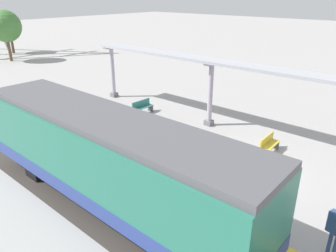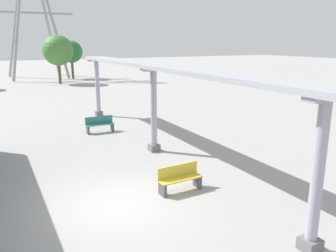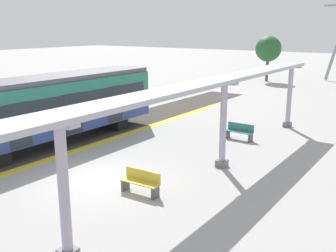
{
  "view_description": "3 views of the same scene",
  "coord_description": "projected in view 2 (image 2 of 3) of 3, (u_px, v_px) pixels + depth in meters",
  "views": [
    {
      "loc": [
        -11.49,
        -5.55,
        7.24
      ],
      "look_at": [
        -0.37,
        4.1,
        1.11
      ],
      "focal_mm": 34.45,
      "sensor_mm": 36.0,
      "label": 1
    },
    {
      "loc": [
        -2.94,
        -9.14,
        4.79
      ],
      "look_at": [
        2.27,
        0.77,
        2.01
      ],
      "focal_mm": 36.6,
      "sensor_mm": 36.0,
      "label": 2
    },
    {
      "loc": [
        10.58,
        -10.23,
        5.8
      ],
      "look_at": [
        1.31,
        2.99,
        1.74
      ],
      "focal_mm": 41.8,
      "sensor_mm": 36.0,
      "label": 3
    }
  ],
  "objects": [
    {
      "name": "electricity_pylon",
      "position": [
        32.0,
        4.0,
        43.45
      ],
      "size": [
        10.01,
        7.04,
        18.44
      ],
      "color": "#93969B",
      "rests_on": "ground"
    },
    {
      "name": "tree_left_background",
      "position": [
        71.0,
        52.0,
        44.26
      ],
      "size": [
        2.83,
        2.83,
        4.91
      ],
      "color": "brown",
      "rests_on": "ground"
    },
    {
      "name": "bench_near_end",
      "position": [
        179.0,
        178.0,
        11.2
      ],
      "size": [
        1.51,
        0.49,
        0.86
      ],
      "color": "gold",
      "rests_on": "ground"
    },
    {
      "name": "canopy_pillar_fourth",
      "position": [
        98.0,
        88.0,
        22.25
      ],
      "size": [
        1.1,
        0.44,
        3.69
      ],
      "color": "slate",
      "rests_on": "ground"
    },
    {
      "name": "ground_plane",
      "position": [
        113.0,
        204.0,
        10.33
      ],
      "size": [
        176.0,
        176.0,
        0.0
      ],
      "primitive_type": "plane",
      "color": "#9F9C9A"
    },
    {
      "name": "canopy_pillar_second",
      "position": [
        318.0,
        176.0,
        7.63
      ],
      "size": [
        1.1,
        0.44,
        3.69
      ],
      "color": "slate",
      "rests_on": "ground"
    },
    {
      "name": "bench_mid_platform",
      "position": [
        100.0,
        124.0,
        18.46
      ],
      "size": [
        1.51,
        0.46,
        0.86
      ],
      "color": "#317770",
      "rests_on": "ground"
    },
    {
      "name": "canopy_pillar_third",
      "position": [
        154.0,
        110.0,
        14.94
      ],
      "size": [
        1.1,
        0.44,
        3.69
      ],
      "color": "slate",
      "rests_on": "ground"
    },
    {
      "name": "tree_right_background",
      "position": [
        58.0,
        50.0,
        38.81
      ],
      "size": [
        3.43,
        3.43,
        5.53
      ],
      "color": "brown",
      "rests_on": "ground"
    },
    {
      "name": "canopy_beam",
      "position": [
        209.0,
        74.0,
        10.9
      ],
      "size": [
        1.2,
        26.15,
        0.16
      ],
      "primitive_type": "cube",
      "color": "#A8AAB2",
      "rests_on": "canopy_pillar_nearest"
    }
  ]
}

